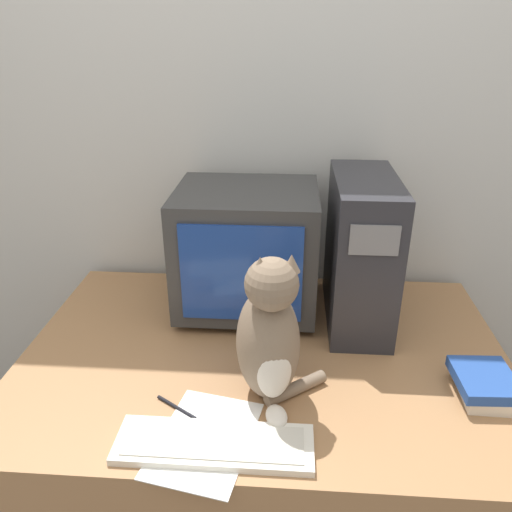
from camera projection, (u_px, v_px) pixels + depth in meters
name	position (u px, v px, depth m)	size (l,w,h in m)	color
wall_back	(274.00, 139.00, 1.75)	(7.00, 0.05, 2.50)	silver
desk	(263.00, 443.00, 1.64)	(1.42, 0.96, 0.74)	#9E7047
crt_monitor	(247.00, 249.00, 1.62)	(0.45, 0.39, 0.42)	#333333
computer_tower	(360.00, 251.00, 1.56)	(0.19, 0.43, 0.47)	#28282D
keyboard	(214.00, 444.00, 1.14)	(0.45, 0.14, 0.02)	silver
cat	(269.00, 337.00, 1.23)	(0.26, 0.27, 0.41)	#7A6651
book_stack	(485.00, 385.00, 1.29)	(0.15, 0.17, 0.06)	beige
pen	(176.00, 407.00, 1.26)	(0.11, 0.08, 0.01)	black
paper_sheet	(205.00, 439.00, 1.17)	(0.26, 0.33, 0.00)	white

